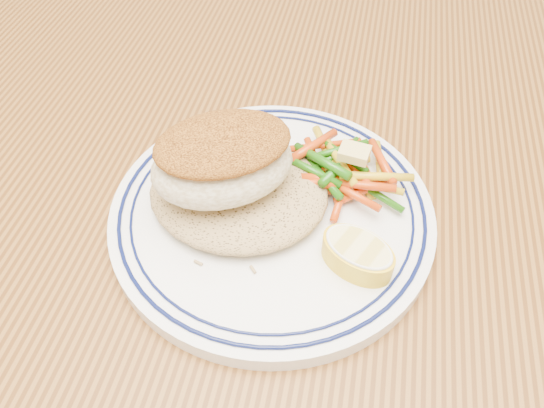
{
  "coord_description": "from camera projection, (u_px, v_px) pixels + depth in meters",
  "views": [
    {
      "loc": [
        0.01,
        -0.27,
        1.09
      ],
      "look_at": [
        -0.05,
        0.0,
        0.77
      ],
      "focal_mm": 35.0,
      "sensor_mm": 36.0,
      "label": 1
    }
  ],
  "objects": [
    {
      "name": "vegetable_pile",
      "position": [
        341.0,
        168.0,
        0.44
      ],
      "size": [
        0.12,
        0.1,
        0.03
      ],
      "color": "#1B550A",
      "rests_on": "plate"
    },
    {
      "name": "lemon_wedge",
      "position": [
        358.0,
        254.0,
        0.38
      ],
      "size": [
        0.07,
        0.07,
        0.02
      ],
      "color": "yellow",
      "rests_on": "plate"
    },
    {
      "name": "fish_fillet",
      "position": [
        223.0,
        159.0,
        0.4
      ],
      "size": [
        0.13,
        0.12,
        0.05
      ],
      "color": "beige",
      "rests_on": "rice_pilaf"
    },
    {
      "name": "dining_table",
      "position": [
        321.0,
        293.0,
        0.51
      ],
      "size": [
        1.5,
        0.9,
        0.75
      ],
      "color": "#522E10",
      "rests_on": "ground"
    },
    {
      "name": "butter_pat",
      "position": [
        354.0,
        153.0,
        0.42
      ],
      "size": [
        0.03,
        0.02,
        0.01
      ],
      "primitive_type": "cube",
      "rotation": [
        0.0,
        0.0,
        -0.15
      ],
      "color": "#DEC56C",
      "rests_on": "vegetable_pile"
    },
    {
      "name": "plate",
      "position": [
        272.0,
        212.0,
        0.43
      ],
      "size": [
        0.26,
        0.26,
        0.02
      ],
      "color": "white",
      "rests_on": "dining_table"
    },
    {
      "name": "rice_pilaf",
      "position": [
        239.0,
        188.0,
        0.43
      ],
      "size": [
        0.15,
        0.13,
        0.03
      ],
      "primitive_type": "ellipsoid",
      "color": "#9D7F4E",
      "rests_on": "plate"
    }
  ]
}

